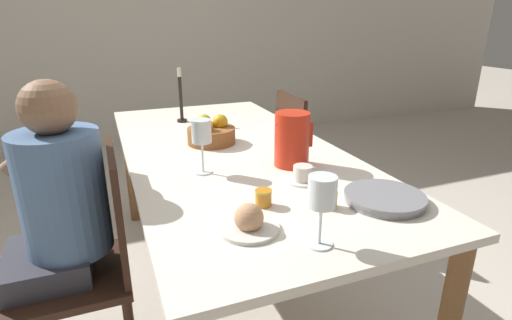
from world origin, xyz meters
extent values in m
plane|color=beige|center=(0.00, 0.00, 0.00)|extent=(20.00, 20.00, 0.00)
cube|color=beige|center=(0.00, 2.89, 1.30)|extent=(10.00, 0.06, 2.60)
cube|color=silver|center=(0.00, 0.00, 0.75)|extent=(0.96, 2.05, 0.03)
cylinder|color=brown|center=(-0.42, 0.97, 0.37)|extent=(0.07, 0.07, 0.74)
cylinder|color=brown|center=(0.42, 0.97, 0.37)|extent=(0.07, 0.07, 0.74)
cylinder|color=#331E14|center=(-0.92, -0.08, 0.20)|extent=(0.04, 0.04, 0.41)
cylinder|color=#331E14|center=(-0.55, -0.08, 0.20)|extent=(0.04, 0.04, 0.41)
cube|color=#331E14|center=(-0.74, -0.26, 0.42)|extent=(0.42, 0.42, 0.03)
cube|color=#331E14|center=(-0.54, -0.26, 0.67)|extent=(0.03, 0.39, 0.47)
cylinder|color=#331E14|center=(0.92, 0.67, 0.20)|extent=(0.04, 0.04, 0.41)
cylinder|color=#331E14|center=(0.92, 0.30, 0.20)|extent=(0.04, 0.04, 0.41)
cylinder|color=#331E14|center=(0.55, 0.67, 0.20)|extent=(0.04, 0.04, 0.41)
cylinder|color=#331E14|center=(0.55, 0.30, 0.20)|extent=(0.04, 0.04, 0.41)
cube|color=#331E14|center=(0.74, 0.48, 0.42)|extent=(0.42, 0.42, 0.03)
cube|color=#331E14|center=(0.54, 0.48, 0.67)|extent=(0.03, 0.39, 0.47)
cylinder|color=#33333D|center=(-0.88, -0.15, 0.22)|extent=(0.09, 0.09, 0.44)
cube|color=#33333D|center=(-0.81, -0.23, 0.48)|extent=(0.30, 0.34, 0.11)
cylinder|color=#4C6B93|center=(-0.72, -0.23, 0.76)|extent=(0.30, 0.30, 0.46)
sphere|color=brown|center=(-0.72, -0.23, 1.07)|extent=(0.19, 0.19, 0.19)
cylinder|color=brown|center=(-0.82, -0.02, 0.87)|extent=(0.25, 0.06, 0.20)
cylinder|color=red|center=(0.17, -0.29, 0.88)|extent=(0.15, 0.15, 0.23)
cube|color=red|center=(0.25, -0.29, 0.89)|extent=(0.02, 0.02, 0.10)
cone|color=red|center=(0.11, -0.29, 0.97)|extent=(0.04, 0.04, 0.04)
cylinder|color=white|center=(-0.20, -0.24, 0.77)|extent=(0.07, 0.07, 0.00)
cylinder|color=white|center=(-0.20, -0.24, 0.83)|extent=(0.01, 0.01, 0.12)
cylinder|color=white|center=(-0.20, -0.24, 0.94)|extent=(0.08, 0.08, 0.09)
cylinder|color=white|center=(-0.04, -0.88, 0.77)|extent=(0.07, 0.07, 0.00)
cylinder|color=white|center=(-0.04, -0.88, 0.83)|extent=(0.01, 0.01, 0.11)
cylinder|color=white|center=(-0.04, -0.88, 0.93)|extent=(0.08, 0.08, 0.09)
cylinder|color=gold|center=(-0.04, -0.88, 0.91)|extent=(0.06, 0.06, 0.05)
cylinder|color=silver|center=(0.13, -0.47, 0.77)|extent=(0.12, 0.12, 0.01)
cylinder|color=silver|center=(0.13, -0.47, 0.80)|extent=(0.07, 0.07, 0.06)
cube|color=silver|center=(0.17, -0.47, 0.81)|extent=(0.01, 0.01, 0.03)
cylinder|color=silver|center=(0.37, 0.25, 0.77)|extent=(0.12, 0.12, 0.01)
cylinder|color=silver|center=(0.37, 0.25, 0.80)|extent=(0.07, 0.07, 0.06)
cube|color=silver|center=(0.41, 0.25, 0.81)|extent=(0.01, 0.01, 0.03)
cylinder|color=gray|center=(0.30, -0.73, 0.78)|extent=(0.27, 0.27, 0.02)
cylinder|color=gray|center=(0.30, -0.73, 0.79)|extent=(0.27, 0.27, 0.01)
cylinder|color=silver|center=(-0.19, -0.74, 0.77)|extent=(0.18, 0.18, 0.01)
sphere|color=tan|center=(-0.19, -0.74, 0.81)|extent=(0.09, 0.09, 0.09)
cylinder|color=#C67A1E|center=(-0.09, -0.60, 0.80)|extent=(0.06, 0.06, 0.06)
cylinder|color=gold|center=(-0.09, -0.60, 0.82)|extent=(0.06, 0.06, 0.01)
cylinder|color=#C67A1E|center=(0.10, -0.69, 0.80)|extent=(0.06, 0.06, 0.06)
cylinder|color=gold|center=(0.10, -0.69, 0.82)|extent=(0.06, 0.06, 0.01)
cylinder|color=brown|center=(-0.06, 0.13, 0.81)|extent=(0.24, 0.24, 0.08)
sphere|color=gold|center=(-0.01, 0.15, 0.87)|extent=(0.08, 0.08, 0.08)
sphere|color=gold|center=(-0.09, 0.18, 0.87)|extent=(0.08, 0.08, 0.08)
sphere|color=gold|center=(-0.10, 0.10, 0.87)|extent=(0.08, 0.08, 0.08)
cylinder|color=black|center=(-0.11, 0.61, 0.78)|extent=(0.06, 0.06, 0.01)
cylinder|color=black|center=(-0.11, 0.61, 0.91)|extent=(0.02, 0.02, 0.25)
cylinder|color=beige|center=(-0.11, 0.61, 1.06)|extent=(0.02, 0.02, 0.05)
camera|label=1|loc=(-0.55, -1.71, 1.36)|focal=28.00mm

